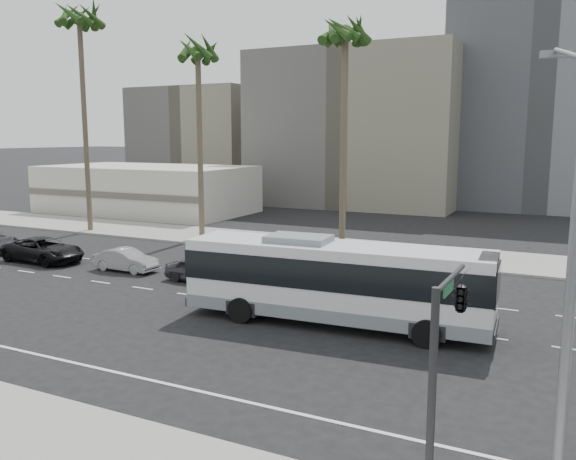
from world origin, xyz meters
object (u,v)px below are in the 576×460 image
Objects in this scene: car_a at (198,270)px; traffic_signal at (459,299)px; streetlight_corner at (569,252)px; palm_mid at (198,57)px; city_bus at (335,279)px; palm_far at (79,23)px; car_b at (126,260)px; palm_near at (345,38)px; car_c at (43,250)px.

traffic_signal reaches higher than car_a.
palm_mid is at bearing 126.47° from streetlight_corner.
palm_mid is (-17.78, 15.79, 12.23)m from city_bus.
car_a is 27.21m from palm_far.
traffic_signal is at bearing -56.79° from city_bus.
streetlight_corner is (24.34, -14.21, 5.16)m from car_b.
car_a is 0.94× the size of car_b.
traffic_signal is (-2.31, 1.14, -1.57)m from streetlight_corner.
palm_far is at bearing 178.87° from palm_near.
palm_far is (-6.47, 10.72, 16.52)m from car_c.
city_bus is 26.74m from palm_mid.
streetlight_corner reaches higher than traffic_signal.
traffic_signal is (6.75, -9.08, 2.26)m from city_bus.
car_b is at bearing -135.99° from palm_near.
city_bus is at bearing -70.28° from palm_near.
palm_near is (10.28, 9.93, 13.75)m from car_b.
palm_near is 12.93m from palm_mid.
car_c is 1.12× the size of traffic_signal.
car_c is 0.30× the size of palm_far.
car_c is at bearing 93.25° from car_b.
palm_far reaches higher than car_b.
car_c is 0.36× the size of palm_near.
traffic_signal is 0.32× the size of palm_near.
traffic_signal is (28.70, -12.75, 3.47)m from car_c.
streetlight_corner is at bearing -59.80° from palm_near.
car_b is at bearing -78.00° from palm_mid.
streetlight_corner is 2.02× the size of traffic_signal.
car_b is (-5.50, 0.33, 0.02)m from car_a.
palm_mid reaches higher than car_a.
car_a is 0.68× the size of car_c.
palm_near is (-14.05, 24.15, 8.60)m from streetlight_corner.
car_a is 0.24× the size of palm_near.
palm_mid reaches higher than car_c.
palm_mid is (-12.79, 1.87, -0.19)m from palm_near.
city_bus is at bearing -108.96° from car_a.
palm_mid is (-2.51, 11.81, 13.56)m from car_b.
palm_far reaches higher than palm_mid.
palm_near is at bearing 106.28° from city_bus.
palm_mid is at bearing 135.88° from traffic_signal.
palm_near reaches higher than traffic_signal.
car_b is 0.26× the size of palm_near.
car_c is at bearing 91.58° from car_a.
palm_near is at bearing 110.77° from streetlight_corner.
car_c is (-12.18, 0.00, 0.14)m from car_a.
city_bus reaches higher than car_a.
car_b is at bearing 140.28° from streetlight_corner.
city_bus is 0.85× the size of palm_mid.
traffic_signal is at bearing -120.22° from car_b.
palm_far reaches higher than car_a.
car_b is at bearing -38.33° from palm_far.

